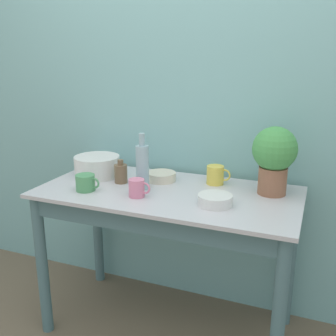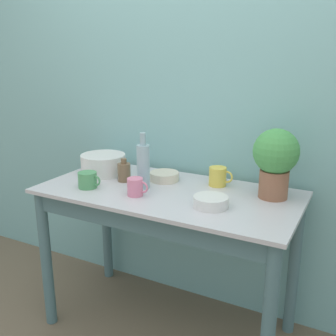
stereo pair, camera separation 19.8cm
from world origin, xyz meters
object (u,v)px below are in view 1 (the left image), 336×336
(bowl_wash_large, at_px, (97,166))
(bottle_short, at_px, (121,173))
(bottle_tall, at_px, (142,166))
(potted_plant, at_px, (274,156))
(mug_green, at_px, (86,183))
(bowl_small_enamel_white, at_px, (215,200))
(mug_pink, at_px, (137,188))
(mug_yellow, at_px, (216,175))
(bowl_small_cream, at_px, (161,176))

(bowl_wash_large, relative_size, bottle_short, 2.02)
(bottle_short, bearing_deg, bottle_tall, -17.29)
(potted_plant, distance_m, mug_green, 0.95)
(bottle_tall, bearing_deg, bowl_small_enamel_white, -11.91)
(bowl_wash_large, xyz_separation_m, bottle_short, (0.19, -0.06, -0.00))
(bowl_wash_large, bearing_deg, mug_pink, -32.07)
(bowl_wash_large, bearing_deg, mug_green, -71.62)
(bottle_short, relative_size, bowl_small_enamel_white, 0.80)
(mug_pink, bearing_deg, mug_yellow, 47.47)
(bowl_wash_large, height_order, bottle_short, bottle_short)
(mug_yellow, xyz_separation_m, bowl_small_cream, (-0.29, -0.05, -0.03))
(bowl_small_enamel_white, bearing_deg, bowl_small_cream, 146.40)
(bowl_wash_large, height_order, mug_pink, bowl_wash_large)
(potted_plant, bearing_deg, bottle_short, -171.23)
(bottle_short, xyz_separation_m, bowl_small_enamel_white, (0.56, -0.13, -0.03))
(bowl_wash_large, bearing_deg, mug_yellow, 8.86)
(potted_plant, bearing_deg, bowl_small_cream, -179.28)
(mug_green, bearing_deg, mug_pink, 3.15)
(bowl_wash_large, bearing_deg, bowl_small_enamel_white, -14.74)
(potted_plant, bearing_deg, bowl_wash_large, -176.58)
(bowl_small_cream, bearing_deg, potted_plant, 0.72)
(potted_plant, bearing_deg, mug_pink, -154.72)
(mug_yellow, bearing_deg, bowl_small_cream, -169.62)
(potted_plant, relative_size, mug_pink, 3.01)
(bottle_short, height_order, mug_yellow, bottle_short)
(mug_yellow, relative_size, bowl_small_cream, 0.81)
(bottle_short, relative_size, bowl_small_cream, 0.79)
(potted_plant, distance_m, bowl_wash_large, 0.98)
(potted_plant, bearing_deg, bowl_small_enamel_white, -131.11)
(bottle_short, xyz_separation_m, mug_green, (-0.11, -0.18, -0.01))
(bowl_small_enamel_white, bearing_deg, bowl_wash_large, 165.26)
(bottle_tall, distance_m, bowl_small_enamel_white, 0.43)
(bottle_short, relative_size, mug_yellow, 0.98)
(bowl_wash_large, bearing_deg, bottle_tall, -18.06)
(bowl_wash_large, xyz_separation_m, mug_yellow, (0.67, 0.10, -0.01))
(bowl_wash_large, relative_size, mug_yellow, 1.98)
(bowl_wash_large, distance_m, mug_pink, 0.43)
(mug_yellow, relative_size, mug_green, 0.99)
(bowl_wash_large, distance_m, bowl_small_cream, 0.38)
(mug_pink, relative_size, bowl_small_cream, 0.70)
(bowl_wash_large, height_order, bowl_small_cream, bowl_wash_large)
(potted_plant, xyz_separation_m, bottle_tall, (-0.63, -0.17, -0.08))
(bottle_short, relative_size, mug_green, 0.97)
(bottle_tall, bearing_deg, bottle_short, 162.71)
(bowl_small_enamel_white, bearing_deg, mug_pink, -175.32)
(bottle_tall, relative_size, bottle_short, 2.29)
(bottle_short, relative_size, mug_pink, 1.13)
(bottle_short, bearing_deg, bowl_small_enamel_white, -13.40)
(mug_yellow, xyz_separation_m, bowl_small_enamel_white, (0.08, -0.30, -0.03))
(mug_green, distance_m, bowl_small_enamel_white, 0.67)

